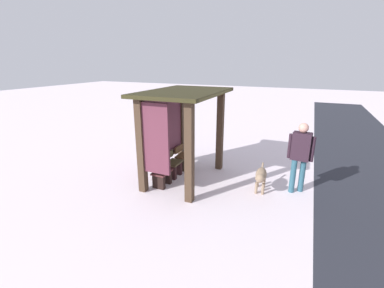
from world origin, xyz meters
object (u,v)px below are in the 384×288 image
Objects in this scene: bus_shelter at (177,118)px; bench_left_inside at (162,176)px; bench_center_inside at (173,167)px; person_walking at (300,152)px; dog at (261,176)px; bench_right_inside at (183,159)px.

bus_shelter is 4.00× the size of bench_left_inside.
bench_center_inside is 3.49m from person_walking.
bus_shelter reaches higher than dog.
bench_right_inside is at bearing 86.38° from person_walking.
bus_shelter is 1.52m from bench_center_inside.
bench_right_inside is (0.76, 0.20, -1.50)m from bus_shelter.
bench_right_inside is at bearing 76.50° from dog.
bench_left_inside is 0.95× the size of bench_right_inside.
bench_center_inside is at bearing 64.38° from bus_shelter.
bus_shelter is 3.83× the size of bench_center_inside.
bench_left_inside is at bearing 108.34° from person_walking.
bench_center_inside is at bearing 97.64° from person_walking.
bench_left_inside is at bearing 179.92° from bench_center_inside.
bench_left_inside is 0.96× the size of bench_center_inside.
person_walking is at bearing -71.66° from bench_left_inside.
bench_center_inside is 0.67m from bench_right_inside.
bench_left_inside is (-0.57, 0.20, -1.52)m from bus_shelter.
bus_shelter is 1.63m from bench_left_inside.
bench_right_inside is (0.67, -0.00, 0.01)m from bench_center_inside.
dog is (-0.60, -2.52, 0.15)m from bench_right_inside.
bench_left_inside is 0.67m from bench_center_inside.
person_walking is 1.14m from dog.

